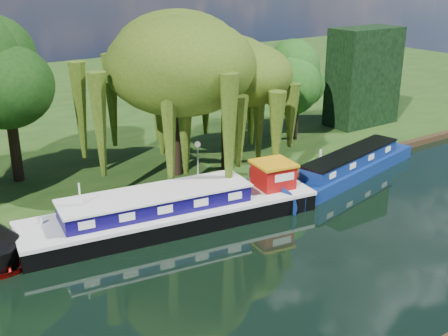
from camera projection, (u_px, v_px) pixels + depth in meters
ground at (305, 256)px, 27.12m from camera, size 120.00×120.00×0.00m
far_bank at (62, 110)px, 53.31m from camera, size 120.00×52.00×0.45m
dutch_barge at (175, 210)px, 30.12m from camera, size 16.50×5.93×3.41m
narrowboat at (350, 167)px, 36.86m from camera, size 13.29×4.91×1.91m
willow_left at (174, 64)px, 34.00m from camera, size 8.15×8.15×9.76m
willow_right at (227, 84)px, 35.34m from camera, size 6.41×6.41×7.81m
tree_far_mid at (5, 77)px, 33.15m from camera, size 5.78×5.78×9.47m
tree_far_right at (297, 81)px, 42.20m from camera, size 4.01×4.01×6.57m
conifer_hedge at (364, 77)px, 46.55m from camera, size 6.00×3.00×8.00m
lamppost at (198, 151)px, 34.66m from camera, size 0.36×0.36×2.56m
mooring_posts at (203, 186)px, 33.01m from camera, size 19.16×0.16×1.00m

